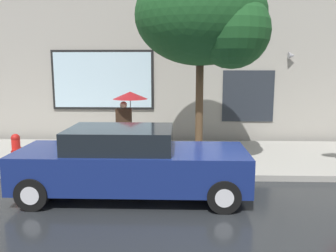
% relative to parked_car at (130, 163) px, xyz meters
% --- Properties ---
extents(ground_plane, '(60.00, 60.00, 0.00)m').
position_rel_parked_car_xyz_m(ground_plane, '(1.10, 0.06, -0.73)').
color(ground_plane, black).
extents(sidewalk, '(20.00, 4.00, 0.15)m').
position_rel_parked_car_xyz_m(sidewalk, '(1.10, 3.06, -0.65)').
color(sidewalk, gray).
rests_on(sidewalk, ground).
extents(building_facade, '(20.00, 0.67, 7.00)m').
position_rel_parked_car_xyz_m(building_facade, '(1.07, 5.56, 2.75)').
color(building_facade, '#9E998E').
rests_on(building_facade, ground).
extents(parked_car, '(4.73, 1.80, 1.47)m').
position_rel_parked_car_xyz_m(parked_car, '(0.00, 0.00, 0.00)').
color(parked_car, navy).
rests_on(parked_car, ground).
extents(fire_hydrant, '(0.30, 0.44, 0.82)m').
position_rel_parked_car_xyz_m(fire_hydrant, '(-3.29, 1.82, -0.17)').
color(fire_hydrant, red).
rests_on(fire_hydrant, sidewalk).
extents(pedestrian_with_umbrella, '(1.03, 1.03, 1.85)m').
position_rel_parked_car_xyz_m(pedestrian_with_umbrella, '(-0.50, 3.22, 0.91)').
color(pedestrian_with_umbrella, black).
rests_on(pedestrian_with_umbrella, sidewalk).
extents(street_tree, '(3.38, 2.87, 5.12)m').
position_rel_parked_car_xyz_m(street_tree, '(1.70, 2.16, 3.18)').
color(street_tree, '#4C3823').
rests_on(street_tree, sidewalk).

